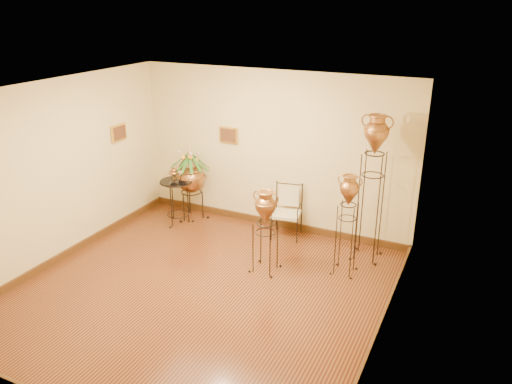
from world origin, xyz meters
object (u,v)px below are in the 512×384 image
at_px(armchair, 287,212).
at_px(side_table, 177,201).
at_px(amphora_tall, 372,187).
at_px(amphora_mid, 347,224).
at_px(planter_urn, 191,175).

distance_m(armchair, side_table, 2.05).
xyz_separation_m(amphora_tall, amphora_mid, (-0.19, -0.61, -0.40)).
bearing_deg(planter_urn, side_table, -108.97).
bearing_deg(side_table, armchair, 8.92).
bearing_deg(amphora_tall, side_table, -177.05).
bearing_deg(amphora_tall, armchair, 174.43).
bearing_deg(planter_urn, amphora_mid, -13.29).
height_order(amphora_mid, side_table, amphora_mid).
relative_size(planter_urn, armchair, 1.63).
distance_m(planter_urn, armchair, 1.95).
height_order(amphora_tall, armchair, amphora_tall).
relative_size(amphora_mid, planter_urn, 1.05).
xyz_separation_m(amphora_tall, planter_urn, (-3.35, 0.14, -0.36)).
xyz_separation_m(planter_urn, side_table, (-0.11, -0.32, -0.41)).
height_order(planter_urn, side_table, planter_urn).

